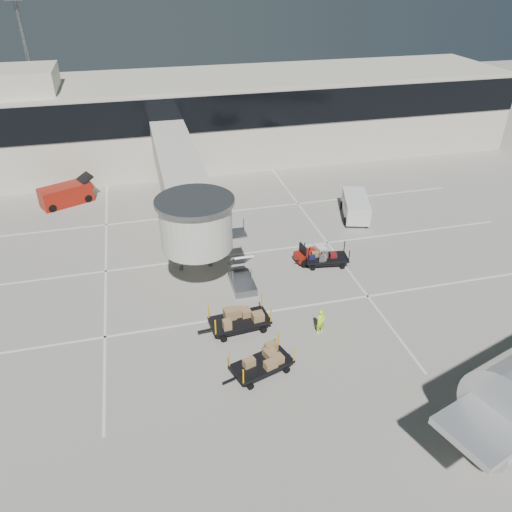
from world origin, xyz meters
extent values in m
plane|color=#ADA69A|center=(0.00, 0.00, 0.00)|extent=(140.00, 140.00, 0.00)
cube|color=silver|center=(0.00, 2.00, 0.01)|extent=(40.00, 0.15, 0.02)
cube|color=silver|center=(0.00, 9.00, 0.01)|extent=(40.00, 0.15, 0.02)
cube|color=silver|center=(0.00, 16.00, 0.01)|extent=(40.00, 0.15, 0.02)
cube|color=silver|center=(6.00, 10.00, 0.01)|extent=(0.15, 30.00, 0.02)
cube|color=silver|center=(-10.00, 10.00, 0.01)|extent=(0.15, 30.00, 0.02)
cube|color=beige|center=(0.00, 30.00, 4.00)|extent=(64.00, 12.00, 8.00)
cube|color=black|center=(0.00, 23.95, 6.00)|extent=(64.00, 0.12, 3.20)
cylinder|color=slate|center=(-16.00, 34.00, 7.50)|extent=(0.36, 0.36, 15.00)
cube|color=beige|center=(-4.00, 15.00, 4.30)|extent=(3.00, 18.00, 2.80)
cylinder|color=beige|center=(-4.00, 6.00, 4.30)|extent=(4.40, 4.40, 3.00)
cylinder|color=slate|center=(-4.00, 6.00, 5.90)|extent=(4.80, 4.80, 0.25)
cylinder|color=slate|center=(-5.00, 8.00, 1.45)|extent=(0.28, 0.28, 2.90)
cylinder|color=slate|center=(-3.00, 8.00, 1.45)|extent=(0.28, 0.28, 2.90)
cylinder|color=slate|center=(-5.00, 15.00, 1.45)|extent=(0.28, 0.28, 2.90)
cylinder|color=slate|center=(-3.00, 15.00, 1.45)|extent=(0.28, 0.28, 2.90)
cylinder|color=slate|center=(-5.00, 22.00, 1.45)|extent=(0.28, 0.28, 2.90)
cylinder|color=slate|center=(-3.00, 22.00, 1.45)|extent=(0.28, 0.28, 2.90)
cube|color=slate|center=(-1.40, 5.00, 0.25)|extent=(1.40, 2.60, 0.50)
cube|color=slate|center=(-1.40, 5.60, 1.60)|extent=(1.20, 2.60, 2.06)
cube|color=slate|center=(-1.40, 7.00, 2.85)|extent=(1.40, 1.20, 0.12)
cube|color=maroon|center=(3.89, 6.90, 0.49)|extent=(2.28, 1.37, 0.53)
cube|color=silver|center=(4.67, 7.03, 0.85)|extent=(0.78, 1.07, 0.31)
cube|color=black|center=(3.27, 6.79, 1.02)|extent=(0.26, 0.89, 0.80)
cylinder|color=black|center=(3.28, 6.20, 0.28)|extent=(0.60, 0.32, 0.57)
cylinder|color=black|center=(3.09, 7.34, 0.28)|extent=(0.60, 0.32, 0.57)
cylinder|color=black|center=(4.68, 6.45, 0.28)|extent=(0.60, 0.32, 0.57)
cylinder|color=black|center=(4.49, 7.59, 0.28)|extent=(0.60, 0.32, 0.57)
cube|color=black|center=(4.79, 6.19, 0.54)|extent=(3.12, 1.89, 0.12)
cube|color=black|center=(4.79, 6.19, 0.36)|extent=(2.80, 1.63, 0.24)
cube|color=black|center=(3.00, 6.47, 0.39)|extent=(0.69, 0.18, 0.08)
cylinder|color=black|center=(3.67, 5.70, 0.17)|extent=(0.35, 0.19, 0.33)
cylinder|color=black|center=(3.87, 7.00, 0.17)|extent=(0.35, 0.19, 0.33)
cylinder|color=black|center=(5.70, 5.39, 0.17)|extent=(0.35, 0.19, 0.33)
cylinder|color=black|center=(5.90, 6.69, 0.17)|extent=(0.35, 0.19, 0.33)
cylinder|color=black|center=(3.30, 5.75, 0.98)|extent=(0.07, 0.07, 0.88)
cylinder|color=black|center=(3.50, 7.06, 0.98)|extent=(0.07, 0.07, 0.88)
cylinder|color=black|center=(6.08, 5.33, 0.98)|extent=(0.07, 0.07, 0.88)
cylinder|color=black|center=(6.28, 6.63, 0.98)|extent=(0.07, 0.07, 0.88)
cube|color=#414245|center=(5.28, 6.61, 0.77)|extent=(0.56, 0.33, 0.34)
cube|color=maroon|center=(5.05, 5.85, 0.72)|extent=(0.40, 0.32, 0.25)
cube|color=#131238|center=(5.22, 6.45, 0.76)|extent=(0.56, 0.42, 0.33)
cube|color=maroon|center=(4.46, 5.77, 0.73)|extent=(0.47, 0.38, 0.26)
cube|color=#131238|center=(5.70, 6.31, 0.77)|extent=(0.42, 0.33, 0.35)
cube|color=maroon|center=(5.17, 5.88, 0.75)|extent=(0.49, 0.42, 0.30)
cube|color=#131238|center=(4.05, 5.91, 0.73)|extent=(0.58, 0.45, 0.27)
cube|color=olive|center=(3.85, 6.02, 0.80)|extent=(0.52, 0.38, 0.42)
cube|color=black|center=(-2.15, -2.81, 0.57)|extent=(3.42, 2.41, 0.12)
cube|color=black|center=(-2.15, -2.81, 0.38)|extent=(3.06, 2.09, 0.26)
cube|color=black|center=(-3.97, -3.38, 0.41)|extent=(0.71, 0.30, 0.08)
cylinder|color=black|center=(-2.97, -3.80, 0.18)|extent=(0.38, 0.24, 0.35)
cylinder|color=black|center=(-3.39, -2.47, 0.18)|extent=(0.38, 0.24, 0.35)
cylinder|color=black|center=(-0.90, -3.15, 0.18)|extent=(0.38, 0.24, 0.35)
cylinder|color=black|center=(-1.32, -1.82, 0.18)|extent=(0.38, 0.24, 0.35)
cylinder|color=#EDA90C|center=(-3.36, -3.92, 1.03)|extent=(0.07, 0.07, 0.93)
cylinder|color=#EDA90C|center=(-3.77, -2.59, 1.03)|extent=(0.07, 0.07, 0.93)
cylinder|color=#EDA90C|center=(-0.52, -3.03, 1.03)|extent=(0.07, 0.07, 0.93)
cylinder|color=#EDA90C|center=(-0.94, -1.69, 1.03)|extent=(0.07, 0.07, 0.93)
cube|color=#906A46|center=(-2.09, -2.79, 0.87)|extent=(0.64, 0.57, 0.47)
cube|color=#906A46|center=(-2.11, -2.98, 0.83)|extent=(0.60, 0.64, 0.39)
cube|color=#906A46|center=(-2.63, -2.98, 0.89)|extent=(0.56, 0.49, 0.51)
cube|color=#906A46|center=(-2.95, -3.06, 0.84)|extent=(0.56, 0.59, 0.41)
cube|color=#906A46|center=(-1.67, -2.60, 0.87)|extent=(0.60, 0.64, 0.47)
cube|color=#906A46|center=(-1.86, -3.22, 0.84)|extent=(0.56, 0.56, 0.42)
cube|color=#906A46|center=(-2.05, -2.60, 0.83)|extent=(0.62, 0.58, 0.41)
cube|color=black|center=(-2.49, 0.86, 0.62)|extent=(3.50, 1.99, 0.13)
cube|color=black|center=(-2.49, 0.86, 0.41)|extent=(3.14, 1.71, 0.28)
cube|color=black|center=(-4.55, 0.66, 0.45)|extent=(0.79, 0.16, 0.09)
cylinder|color=black|center=(-3.58, -0.01, 0.19)|extent=(0.39, 0.19, 0.38)
cylinder|color=black|center=(-3.73, 1.50, 0.19)|extent=(0.39, 0.19, 0.38)
cylinder|color=black|center=(-1.24, 0.21, 0.19)|extent=(0.39, 0.19, 0.38)
cylinder|color=black|center=(-1.39, 1.72, 0.19)|extent=(0.39, 0.19, 0.38)
cylinder|color=#EDA90C|center=(-4.02, -0.05, 1.12)|extent=(0.08, 0.08, 1.01)
cylinder|color=#EDA90C|center=(-4.16, 1.45, 1.12)|extent=(0.08, 0.08, 1.01)
cylinder|color=#EDA90C|center=(-0.81, 0.26, 1.12)|extent=(0.08, 0.08, 1.01)
cylinder|color=#EDA90C|center=(-0.95, 1.76, 1.12)|extent=(0.08, 0.08, 1.01)
cube|color=#906A46|center=(-3.50, 1.06, 0.90)|extent=(0.66, 0.48, 0.43)
cube|color=#906A46|center=(-2.20, 0.74, 0.97)|extent=(0.61, 0.64, 0.57)
cube|color=#906A46|center=(-3.64, 1.17, 0.92)|extent=(0.67, 0.58, 0.48)
cube|color=#906A46|center=(-2.01, 1.34, 0.94)|extent=(0.57, 0.50, 0.51)
cube|color=#906A46|center=(-1.52, 0.97, 0.93)|extent=(0.53, 0.44, 0.49)
imported|color=#C4FF1A|center=(1.87, -0.54, 0.77)|extent=(0.65, 0.53, 1.55)
cube|color=silver|center=(9.73, 12.54, 0.98)|extent=(3.07, 4.83, 1.45)
cube|color=silver|center=(10.33, 14.46, 0.70)|extent=(1.81, 1.00, 0.84)
cube|color=black|center=(9.79, 12.72, 1.36)|extent=(2.59, 3.23, 0.58)
cylinder|color=black|center=(8.44, 11.37, 0.32)|extent=(0.40, 0.67, 0.64)
cylinder|color=black|center=(10.14, 10.85, 0.32)|extent=(0.40, 0.67, 0.64)
cylinder|color=black|center=(9.33, 14.23, 0.32)|extent=(0.40, 0.67, 0.64)
cylinder|color=black|center=(11.02, 13.71, 0.32)|extent=(0.40, 0.67, 0.64)
cube|color=maroon|center=(-13.25, 20.86, 0.83)|extent=(4.56, 3.38, 1.66)
cube|color=black|center=(-11.54, 21.65, 1.88)|extent=(1.61, 1.85, 0.59)
cylinder|color=black|center=(-14.33, 19.50, 0.33)|extent=(0.72, 0.53, 0.66)
cylinder|color=black|center=(-14.98, 20.91, 0.33)|extent=(0.72, 0.53, 0.66)
cylinder|color=black|center=(-11.52, 20.80, 0.33)|extent=(0.72, 0.53, 0.66)
cylinder|color=black|center=(-12.17, 22.21, 0.33)|extent=(0.72, 0.53, 0.66)
cylinder|color=silver|center=(6.40, -10.02, 1.50)|extent=(3.46, 3.02, 2.23)
cube|color=silver|center=(6.40, -10.02, 2.38)|extent=(0.81, 0.47, 1.07)
camera|label=1|loc=(-7.02, -21.00, 18.45)|focal=35.00mm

